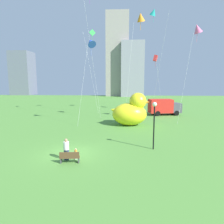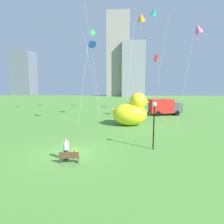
{
  "view_description": "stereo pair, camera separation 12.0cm",
  "coord_description": "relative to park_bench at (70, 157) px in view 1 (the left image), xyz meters",
  "views": [
    {
      "loc": [
        4.47,
        -16.38,
        6.13
      ],
      "look_at": [
        3.31,
        4.76,
        2.88
      ],
      "focal_mm": 32.57,
      "sensor_mm": 36.0,
      "label": 1
    },
    {
      "loc": [
        4.59,
        -16.37,
        6.13
      ],
      "look_at": [
        3.31,
        4.76,
        2.88
      ],
      "focal_mm": 32.57,
      "sensor_mm": 36.0,
      "label": 2
    }
  ],
  "objects": [
    {
      "name": "kite_green",
      "position": [
        -1.89,
        24.94,
        13.73
      ],
      "size": [
        2.76,
        1.87,
        15.68
      ],
      "color": "silver",
      "rests_on": "ground"
    },
    {
      "name": "kite_teal",
      "position": [
        9.18,
        23.84,
        17.54
      ],
      "size": [
        3.48,
        3.52,
        18.8
      ],
      "color": "silver",
      "rests_on": "ground"
    },
    {
      "name": "lamppost",
      "position": [
        6.74,
        3.52,
        2.64
      ],
      "size": [
        0.4,
        0.4,
        4.3
      ],
      "color": "black",
      "rests_on": "ground"
    },
    {
      "name": "box_truck",
      "position": [
        11.35,
        22.56,
        0.97
      ],
      "size": [
        5.95,
        3.23,
        2.85
      ],
      "color": "red",
      "rests_on": "ground"
    },
    {
      "name": "ground_plane",
      "position": [
        -0.5,
        2.04,
        -0.47
      ],
      "size": [
        140.0,
        140.0,
        0.0
      ],
      "primitive_type": "plane",
      "color": "#528C39"
    },
    {
      "name": "kite_orange",
      "position": [
        6.27,
        15.16,
        14.23
      ],
      "size": [
        2.89,
        2.98,
        15.45
      ],
      "color": "silver",
      "rests_on": "ground"
    },
    {
      "name": "kite_purple",
      "position": [
        -1.33,
        19.31,
        17.97
      ],
      "size": [
        2.55,
        2.33,
        20.45
      ],
      "color": "silver",
      "rests_on": "ground"
    },
    {
      "name": "kite_pink",
      "position": [
        13.75,
        14.53,
        12.49
      ],
      "size": [
        2.91,
        2.85,
        13.73
      ],
      "color": "silver",
      "rests_on": "ground"
    },
    {
      "name": "kite_blue",
      "position": [
        -0.34,
        13.3,
        10.69
      ],
      "size": [
        2.78,
        2.85,
        11.96
      ],
      "color": "silver",
      "rests_on": "ground"
    },
    {
      "name": "park_bench",
      "position": [
        0.0,
        0.0,
        0.0
      ],
      "size": [
        1.52,
        0.59,
        0.9
      ],
      "color": "brown",
      "rests_on": "ground"
    },
    {
      "name": "city_skyline",
      "position": [
        -9.78,
        70.77,
        12.33
      ],
      "size": [
        56.68,
        15.23,
        32.68
      ],
      "color": "slate",
      "rests_on": "ground"
    },
    {
      "name": "giant_inflatable_duck",
      "position": [
        5.05,
        13.53,
        1.46
      ],
      "size": [
        5.47,
        3.51,
        4.54
      ],
      "color": "yellow",
      "rests_on": "ground"
    },
    {
      "name": "kite_red",
      "position": [
        10.12,
        26.15,
        9.92
      ],
      "size": [
        2.19,
        2.14,
        11.09
      ],
      "color": "silver",
      "rests_on": "ground"
    },
    {
      "name": "person_child",
      "position": [
        0.29,
        0.76,
        0.03
      ],
      "size": [
        0.22,
        0.22,
        0.9
      ],
      "color": "silver",
      "rests_on": "ground"
    },
    {
      "name": "person_adult",
      "position": [
        -0.4,
        0.58,
        0.48
      ],
      "size": [
        0.42,
        0.42,
        1.73
      ],
      "color": "#38476B",
      "rests_on": "ground"
    }
  ]
}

